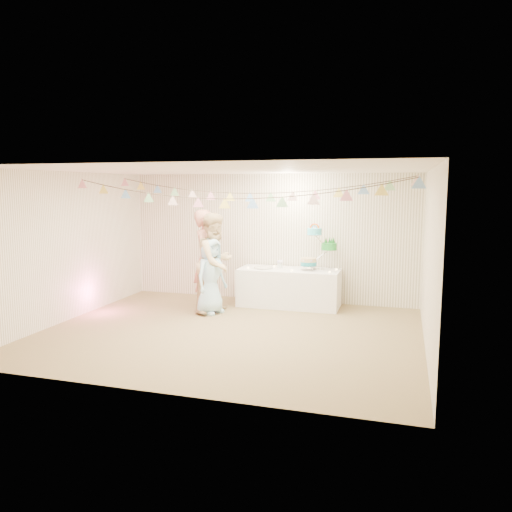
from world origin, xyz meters
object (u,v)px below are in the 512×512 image
(cake_stand, at_px, (318,248))
(person_adult_b, at_px, (215,263))
(person_adult_a, at_px, (207,259))
(table, at_px, (289,288))
(person_child, at_px, (211,276))

(cake_stand, relative_size, person_adult_b, 0.45)
(person_adult_b, bearing_deg, person_adult_a, 64.24)
(table, bearing_deg, person_adult_b, -145.42)
(person_child, bearing_deg, person_adult_a, 52.45)
(person_adult_b, height_order, person_child, person_adult_b)
(cake_stand, bearing_deg, person_child, -150.83)
(cake_stand, relative_size, person_child, 0.60)
(person_adult_b, relative_size, person_child, 1.32)
(table, distance_m, person_adult_b, 1.58)
(person_adult_b, distance_m, person_child, 0.26)
(table, relative_size, person_adult_a, 1.03)
(cake_stand, distance_m, person_adult_a, 2.16)
(person_adult_a, bearing_deg, table, -69.43)
(person_adult_a, xyz_separation_m, person_child, (0.23, -0.37, -0.25))
(table, distance_m, person_adult_a, 1.71)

